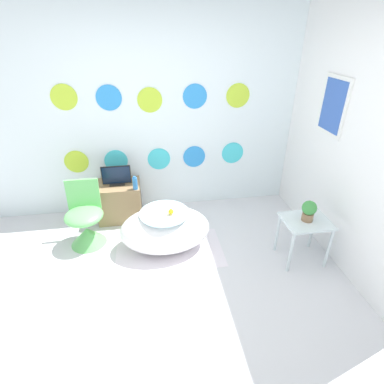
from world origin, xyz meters
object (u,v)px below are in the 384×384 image
Objects in this scene: bathtub at (165,229)px; potted_plant_left at (309,210)px; tv at (116,176)px; vase at (135,183)px; chair at (86,225)px.

potted_plant_left is (1.45, -0.43, 0.39)m from bathtub.
tv is at bearing 150.13° from potted_plant_left.
vase reaches higher than bathtub.
bathtub is 1.56m from potted_plant_left.
chair is 2.47m from potted_plant_left.
tv is (0.36, 0.50, 0.36)m from chair.
vase is 2.02m from potted_plant_left.
potted_plant_left reaches higher than bathtub.
tv is at bearing 143.85° from vase.
bathtub is at bearing -60.15° from vase.
vase is at bearing 151.01° from potted_plant_left.
vase is 0.78× the size of potted_plant_left.
bathtub is 0.71m from vase.
vase is (-0.31, 0.55, 0.34)m from bathtub.
vase is at bearing 29.25° from chair.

